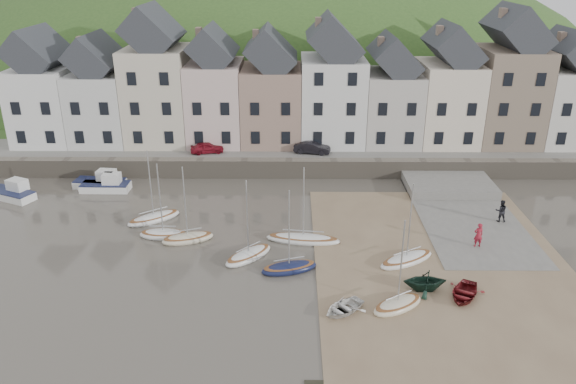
{
  "coord_description": "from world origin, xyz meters",
  "views": [
    {
      "loc": [
        0.36,
        -35.0,
        20.38
      ],
      "look_at": [
        0.0,
        6.0,
        3.0
      ],
      "focal_mm": 35.08,
      "sensor_mm": 36.0,
      "label": 1
    }
  ],
  "objects_px": {
    "rowboat_white": "(343,308)",
    "car_right": "(312,148)",
    "rowboat_red": "(464,293)",
    "person_dark": "(501,211)",
    "rowboat_green": "(425,280)",
    "sailboat_0": "(154,218)",
    "car_left": "(207,148)",
    "person_red": "(478,235)"
  },
  "relations": [
    {
      "from": "rowboat_green",
      "to": "sailboat_0",
      "type": "bearing_deg",
      "value": -119.32
    },
    {
      "from": "rowboat_red",
      "to": "car_left",
      "type": "distance_m",
      "value": 30.99
    },
    {
      "from": "sailboat_0",
      "to": "car_left",
      "type": "bearing_deg",
      "value": 77.79
    },
    {
      "from": "sailboat_0",
      "to": "car_right",
      "type": "height_order",
      "value": "sailboat_0"
    },
    {
      "from": "person_red",
      "to": "rowboat_white",
      "type": "bearing_deg",
      "value": 32.49
    },
    {
      "from": "rowboat_white",
      "to": "rowboat_green",
      "type": "xyz_separation_m",
      "value": [
        5.5,
        2.47,
        0.44
      ]
    },
    {
      "from": "sailboat_0",
      "to": "rowboat_red",
      "type": "distance_m",
      "value": 25.13
    },
    {
      "from": "sailboat_0",
      "to": "car_left",
      "type": "relative_size",
      "value": 1.88
    },
    {
      "from": "sailboat_0",
      "to": "rowboat_white",
      "type": "height_order",
      "value": "sailboat_0"
    },
    {
      "from": "rowboat_green",
      "to": "person_dark",
      "type": "xyz_separation_m",
      "value": [
        8.41,
        10.29,
        0.27
      ]
    },
    {
      "from": "rowboat_white",
      "to": "rowboat_red",
      "type": "xyz_separation_m",
      "value": [
        7.87,
        1.67,
        0.03
      ]
    },
    {
      "from": "rowboat_green",
      "to": "rowboat_red",
      "type": "xyz_separation_m",
      "value": [
        2.37,
        -0.81,
        -0.41
      ]
    },
    {
      "from": "rowboat_red",
      "to": "car_right",
      "type": "distance_m",
      "value": 25.52
    },
    {
      "from": "sailboat_0",
      "to": "person_red",
      "type": "relative_size",
      "value": 3.31
    },
    {
      "from": "sailboat_0",
      "to": "car_left",
      "type": "height_order",
      "value": "sailboat_0"
    },
    {
      "from": "car_left",
      "to": "rowboat_white",
      "type": "bearing_deg",
      "value": -166.96
    },
    {
      "from": "rowboat_white",
      "to": "rowboat_green",
      "type": "height_order",
      "value": "rowboat_green"
    },
    {
      "from": "sailboat_0",
      "to": "person_dark",
      "type": "height_order",
      "value": "sailboat_0"
    },
    {
      "from": "person_dark",
      "to": "rowboat_white",
      "type": "bearing_deg",
      "value": 48.22
    },
    {
      "from": "person_red",
      "to": "person_dark",
      "type": "height_order",
      "value": "person_red"
    },
    {
      "from": "rowboat_white",
      "to": "person_red",
      "type": "distance_m",
      "value": 13.67
    },
    {
      "from": "person_dark",
      "to": "car_left",
      "type": "height_order",
      "value": "car_left"
    },
    {
      "from": "sailboat_0",
      "to": "person_dark",
      "type": "distance_m",
      "value": 28.55
    },
    {
      "from": "rowboat_red",
      "to": "person_dark",
      "type": "xyz_separation_m",
      "value": [
        6.04,
        11.1,
        0.68
      ]
    },
    {
      "from": "rowboat_red",
      "to": "rowboat_white",
      "type": "bearing_deg",
      "value": -139.4
    },
    {
      "from": "sailboat_0",
      "to": "car_left",
      "type": "distance_m",
      "value": 13.04
    },
    {
      "from": "rowboat_red",
      "to": "car_right",
      "type": "xyz_separation_m",
      "value": [
        -9.03,
        23.8,
        1.82
      ]
    },
    {
      "from": "rowboat_green",
      "to": "person_red",
      "type": "bearing_deg",
      "value": 136.58
    },
    {
      "from": "rowboat_white",
      "to": "person_dark",
      "type": "relative_size",
      "value": 1.53
    },
    {
      "from": "car_left",
      "to": "car_right",
      "type": "distance_m",
      "value": 10.74
    },
    {
      "from": "sailboat_0",
      "to": "person_red",
      "type": "bearing_deg",
      "value": -9.91
    },
    {
      "from": "rowboat_white",
      "to": "rowboat_green",
      "type": "distance_m",
      "value": 6.05
    },
    {
      "from": "rowboat_white",
      "to": "car_left",
      "type": "xyz_separation_m",
      "value": [
        -11.9,
        25.47,
        1.81
      ]
    },
    {
      "from": "sailboat_0",
      "to": "rowboat_red",
      "type": "xyz_separation_m",
      "value": [
        22.5,
        -11.19,
        0.12
      ]
    },
    {
      "from": "car_right",
      "to": "rowboat_green",
      "type": "bearing_deg",
      "value": -152.66
    },
    {
      "from": "sailboat_0",
      "to": "car_right",
      "type": "relative_size",
      "value": 1.72
    },
    {
      "from": "rowboat_white",
      "to": "car_right",
      "type": "relative_size",
      "value": 0.79
    },
    {
      "from": "rowboat_red",
      "to": "person_red",
      "type": "xyz_separation_m",
      "value": [
        2.88,
        6.76,
        0.69
      ]
    },
    {
      "from": "rowboat_green",
      "to": "car_right",
      "type": "xyz_separation_m",
      "value": [
        -6.66,
        22.99,
        1.41
      ]
    },
    {
      "from": "rowboat_green",
      "to": "rowboat_red",
      "type": "height_order",
      "value": "rowboat_green"
    },
    {
      "from": "rowboat_green",
      "to": "rowboat_red",
      "type": "relative_size",
      "value": 0.89
    },
    {
      "from": "sailboat_0",
      "to": "car_right",
      "type": "bearing_deg",
      "value": 43.12
    }
  ]
}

